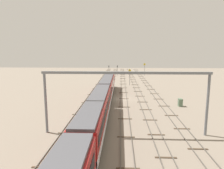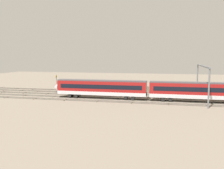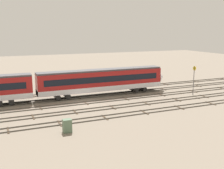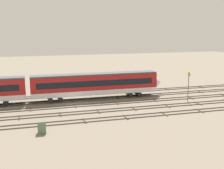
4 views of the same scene
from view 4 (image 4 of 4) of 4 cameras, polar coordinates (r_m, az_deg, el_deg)
The scene contains 8 objects.
ground_plane at distance 51.57m, azimuth -7.15°, elevation -4.23°, with size 188.82×188.82×0.00m, color gray.
track_near_foreground at distance 43.49m, azimuth -5.40°, elevation -7.03°, with size 172.82×2.40×0.16m.
track_second_near at distance 47.50m, azimuth -6.35°, elevation -5.47°, with size 172.82×2.40×0.16m.
track_middle at distance 51.55m, azimuth -7.15°, elevation -4.16°, with size 172.82×2.40×0.16m.
track_with_train at distance 55.64m, azimuth -7.84°, elevation -3.03°, with size 172.82×2.40×0.16m.
track_far_background at distance 59.75m, azimuth -8.42°, elevation -2.06°, with size 172.82×2.40×0.16m.
speed_sign_mid_trackside at distance 55.57m, azimuth 14.66°, elevation 0.26°, with size 0.14×0.82×5.51m.
relay_cabinet at distance 39.38m, azimuth -13.51°, elevation -8.11°, with size 1.06×0.81×1.63m.
Camera 4 is at (-7.39, -49.19, 13.59)m, focal length 47.03 mm.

